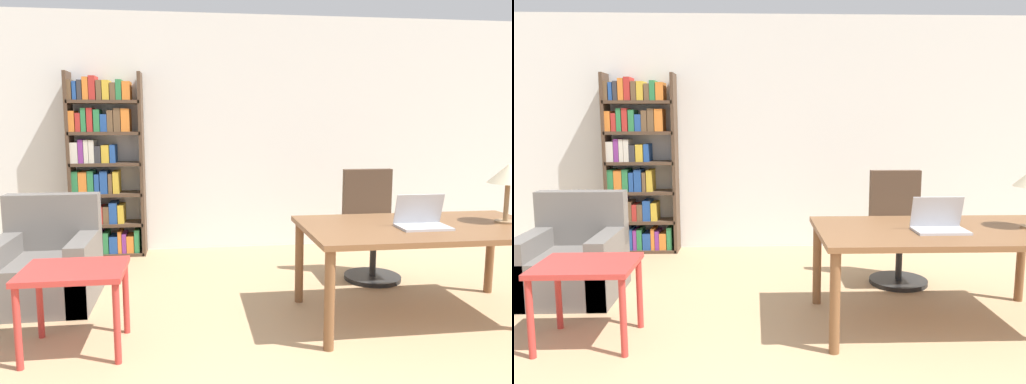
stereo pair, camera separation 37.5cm
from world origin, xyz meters
The scene contains 7 objects.
wall_back centered at (0.00, 4.53, 1.35)m, with size 8.00×0.06×2.70m.
desk centered at (1.06, 2.16, 0.65)m, with size 1.83×1.02×0.72m.
laptop centered at (1.00, 2.09, 0.78)m, with size 0.37×0.24×0.24m.
office_chair centered at (1.03, 3.17, 0.46)m, with size 0.53×0.53×1.04m.
side_table_blue centered at (-1.45, 1.94, 0.47)m, with size 0.65×0.53×0.56m.
armchair centered at (-1.88, 2.88, 0.28)m, with size 0.79×0.79×0.88m.
bookshelf centered at (-1.63, 4.34, 0.97)m, with size 0.80×0.28×2.02m.
Camera 2 is at (-0.32, -1.35, 1.51)m, focal length 35.00 mm.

